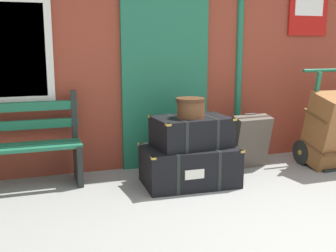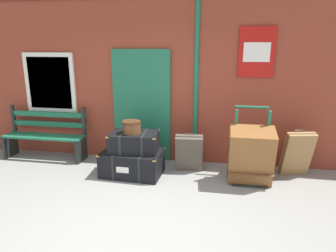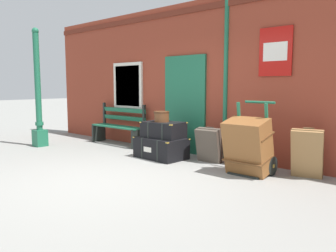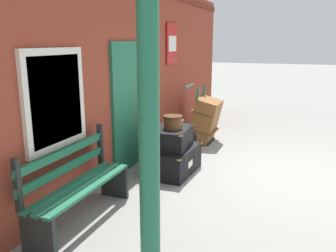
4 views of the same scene
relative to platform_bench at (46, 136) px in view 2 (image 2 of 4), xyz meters
The scene contains 10 objects.
ground_plane 3.25m from the platform_bench, 42.13° to the right, with size 60.00×60.00×0.00m, color gray.
brick_facade 2.67m from the platform_bench, 10.46° to the left, with size 10.40×0.35×3.20m.
platform_bench is the anchor object (origin of this frame).
steamer_trunk_base 1.99m from the platform_bench, 14.71° to the right, with size 1.04×0.70×0.43m.
steamer_trunk_middle 2.00m from the platform_bench, 13.45° to the right, with size 0.85×0.61×0.33m.
round_hatbox 2.02m from the platform_bench, 14.40° to the right, with size 0.31×0.31×0.21m.
porters_trolley 3.88m from the platform_bench, ahead, with size 0.71×0.56×1.21m.
large_brown_trunk 3.90m from the platform_bench, ahead, with size 0.70×0.63×0.96m.
suitcase_oxblood 4.66m from the platform_bench, ahead, with size 0.53×0.42×0.81m.
suitcase_olive 2.85m from the platform_bench, ahead, with size 0.50×0.35×0.68m.
Camera 2 is at (0.97, -2.98, 2.17)m, focal length 32.16 mm.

